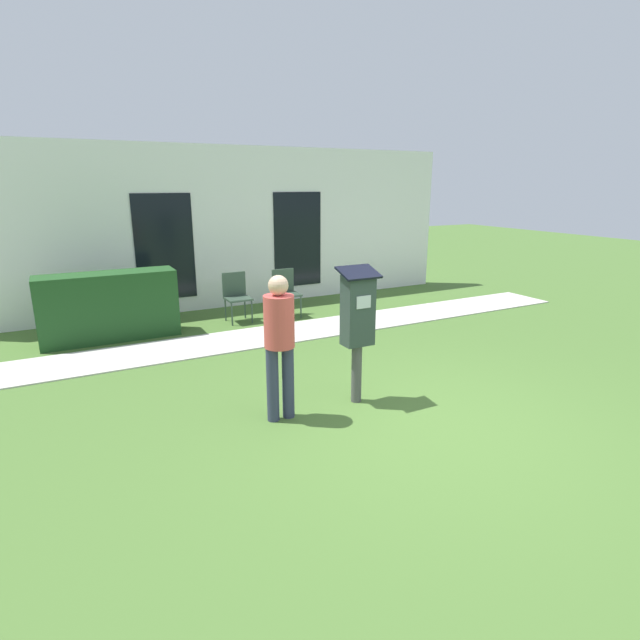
{
  "coord_description": "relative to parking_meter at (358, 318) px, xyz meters",
  "views": [
    {
      "loc": [
        -3.24,
        -3.76,
        2.47
      ],
      "look_at": [
        -0.81,
        0.82,
        1.05
      ],
      "focal_mm": 28.0,
      "sensor_mm": 36.0,
      "label": 1
    }
  ],
  "objects": [
    {
      "name": "sidewalk",
      "position": [
        0.33,
        2.89,
        -1.01
      ],
      "size": [
        12.0,
        1.1,
        0.02
      ],
      "color": "beige",
      "rests_on": "ground"
    },
    {
      "name": "ground_plane",
      "position": [
        0.33,
        -0.82,
        -1.02
      ],
      "size": [
        40.0,
        40.0,
        0.0
      ],
      "primitive_type": "plane",
      "color": "#476B2D"
    },
    {
      "name": "building_facade",
      "position": [
        0.33,
        5.33,
        0.58
      ],
      "size": [
        10.0,
        0.26,
        3.2
      ],
      "color": "white",
      "rests_on": "ground"
    },
    {
      "name": "outdoor_chair_middle",
      "position": [
        0.88,
        3.97,
        -0.49
      ],
      "size": [
        0.44,
        0.44,
        0.9
      ],
      "rotation": [
        0.0,
        0.0,
        0.09
      ],
      "color": "#334738",
      "rests_on": "ground"
    },
    {
      "name": "outdoor_chair_left",
      "position": [
        -0.07,
        4.07,
        -0.49
      ],
      "size": [
        0.44,
        0.44,
        0.9
      ],
      "rotation": [
        0.0,
        0.0,
        -0.2
      ],
      "color": "#334738",
      "rests_on": "ground"
    },
    {
      "name": "hedge_row",
      "position": [
        -2.25,
        3.95,
        -0.47
      ],
      "size": [
        2.11,
        0.6,
        1.1
      ],
      "color": "#1E471E",
      "rests_on": "ground"
    },
    {
      "name": "person_standing",
      "position": [
        -0.96,
        0.0,
        -0.09
      ],
      "size": [
        0.32,
        0.32,
        1.58
      ],
      "rotation": [
        0.0,
        0.0,
        0.65
      ],
      "color": "#333851",
      "rests_on": "ground"
    },
    {
      "name": "parking_meter",
      "position": [
        0.0,
        0.0,
        0.0
      ],
      "size": [
        0.44,
        0.31,
        1.59
      ],
      "color": "#4C4C4C",
      "rests_on": "ground"
    }
  ]
}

